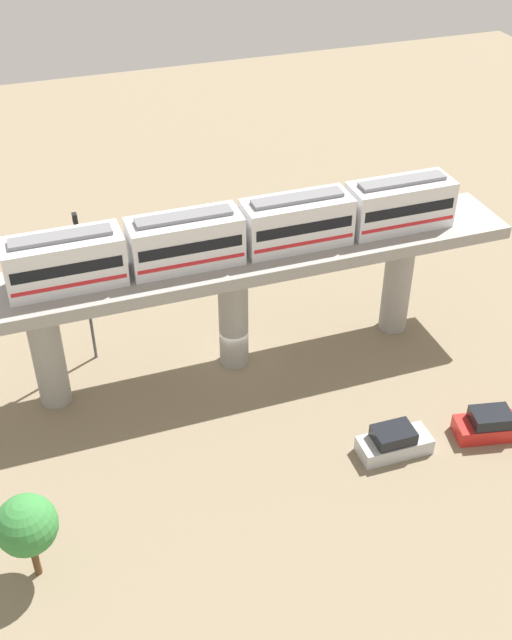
# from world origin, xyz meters

# --- Properties ---
(ground_plane) EXTENTS (120.00, 120.00, 0.00)m
(ground_plane) POSITION_xyz_m (0.00, 0.00, 0.00)
(ground_plane) COLOR #84755B
(viaduct) EXTENTS (5.20, 35.80, 8.16)m
(viaduct) POSITION_xyz_m (0.00, 0.00, 6.34)
(viaduct) COLOR #999691
(viaduct) RESTS_ON ground
(train) EXTENTS (2.64, 27.45, 3.24)m
(train) POSITION_xyz_m (0.00, -0.65, 9.69)
(train) COLOR silver
(train) RESTS_ON viaduct
(parked_car_red) EXTENTS (2.63, 4.48, 1.76)m
(parked_car_red) POSITION_xyz_m (-11.51, -12.10, 0.74)
(parked_car_red) COLOR red
(parked_car_red) RESTS_ON ground
(parked_car_silver) EXTENTS (1.87, 4.23, 1.76)m
(parked_car_silver) POSITION_xyz_m (-10.92, -6.08, 0.74)
(parked_car_silver) COLOR #B2B5BA
(parked_car_silver) RESTS_ON ground
(tree_near_viaduct) EXTENTS (2.97, 2.97, 5.03)m
(tree_near_viaduct) POSITION_xyz_m (-12.57, 14.15, 3.52)
(tree_near_viaduct) COLOR brown
(tree_near_viaduct) RESTS_ON ground
(signal_post) EXTENTS (0.44, 0.28, 10.76)m
(signal_post) POSITION_xyz_m (3.40, 8.59, 5.91)
(signal_post) COLOR #4C4C51
(signal_post) RESTS_ON ground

